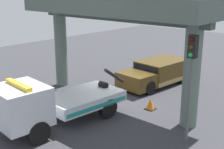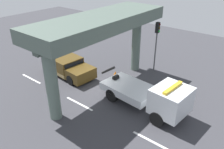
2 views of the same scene
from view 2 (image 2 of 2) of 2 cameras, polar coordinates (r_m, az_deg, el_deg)
ground_plane at (r=18.15m, az=-2.22°, el=-3.83°), size 60.00×40.00×0.10m
lane_stripe_west at (r=20.83m, az=-19.69°, el=-1.01°), size 2.60×0.16×0.01m
lane_stripe_mid at (r=16.57m, az=-8.24°, el=-7.30°), size 2.60×0.16×0.01m
lane_stripe_east at (r=13.67m, az=10.15°, el=-16.33°), size 2.60×0.16×0.01m
tow_truck_white at (r=15.33m, az=10.06°, el=-5.23°), size 7.33×2.91×2.46m
towed_van_green at (r=20.56m, az=-11.42°, el=2.18°), size 5.37×2.62×1.58m
overpass_structure at (r=16.18m, az=-2.76°, el=11.69°), size 3.60×11.27×5.86m
traffic_light_near at (r=20.08m, az=11.27°, el=9.35°), size 0.39×0.32×4.55m
traffic_cone_orange at (r=19.73m, az=0.84°, el=0.04°), size 0.51×0.51×0.61m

